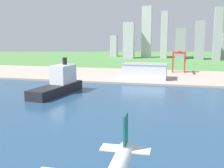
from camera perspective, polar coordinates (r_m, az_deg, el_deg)
ground_plane at (r=241.65m, az=6.91°, el=-5.46°), size 2400.00×2400.00×0.00m
water_bay at (r=184.99m, az=4.79°, el=-10.38°), size 840.00×360.00×0.15m
industrial_pier at (r=426.92m, az=9.77°, el=1.50°), size 840.00×140.00×2.50m
cargo_ship at (r=312.57m, az=-10.63°, el=0.11°), size 33.50×79.78×38.06m
port_crane_red at (r=462.98m, az=13.37°, el=5.42°), size 21.00×45.42×35.95m
warehouse_main at (r=395.67m, az=6.67°, el=2.61°), size 60.12×35.45×20.87m
distant_skyline at (r=751.69m, az=13.17°, el=8.89°), size 345.32×81.93×133.89m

